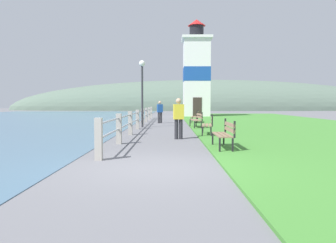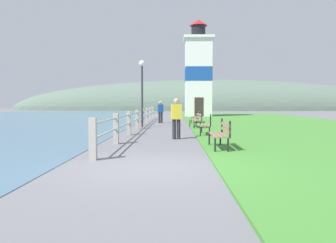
{
  "view_description": "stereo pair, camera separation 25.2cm",
  "coord_description": "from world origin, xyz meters",
  "px_view_note": "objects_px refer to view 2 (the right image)",
  "views": [
    {
      "loc": [
        0.38,
        -7.24,
        1.46
      ],
      "look_at": [
        0.23,
        12.97,
        0.3
      ],
      "focal_mm": 35.0,
      "sensor_mm": 36.0,
      "label": 1
    },
    {
      "loc": [
        0.63,
        -7.24,
        1.46
      ],
      "look_at": [
        0.23,
        12.97,
        0.3
      ],
      "focal_mm": 35.0,
      "sensor_mm": 36.0,
      "label": 2
    }
  ],
  "objects_px": {
    "park_bench_far": "(197,119)",
    "person_strolling": "(176,117)",
    "park_bench_midway": "(207,124)",
    "lighthouse": "(198,73)",
    "park_bench_near": "(221,133)",
    "park_bench_by_lighthouse": "(196,116)",
    "person_by_railing": "(160,111)",
    "lamp_post": "(142,81)"
  },
  "relations": [
    {
      "from": "lighthouse",
      "to": "person_strolling",
      "type": "distance_m",
      "value": 22.05
    },
    {
      "from": "person_by_railing",
      "to": "lamp_post",
      "type": "height_order",
      "value": "lamp_post"
    },
    {
      "from": "park_bench_near",
      "to": "park_bench_midway",
      "type": "distance_m",
      "value": 4.44
    },
    {
      "from": "person_strolling",
      "to": "person_by_railing",
      "type": "relative_size",
      "value": 1.04
    },
    {
      "from": "park_bench_by_lighthouse",
      "to": "person_strolling",
      "type": "height_order",
      "value": "person_strolling"
    },
    {
      "from": "park_bench_near",
      "to": "park_bench_midway",
      "type": "height_order",
      "value": "same"
    },
    {
      "from": "park_bench_midway",
      "to": "lighthouse",
      "type": "bearing_deg",
      "value": -86.35
    },
    {
      "from": "park_bench_near",
      "to": "park_bench_far",
      "type": "bearing_deg",
      "value": -89.05
    },
    {
      "from": "park_bench_by_lighthouse",
      "to": "person_by_railing",
      "type": "distance_m",
      "value": 2.58
    },
    {
      "from": "park_bench_by_lighthouse",
      "to": "person_by_railing",
      "type": "relative_size",
      "value": 1.2
    },
    {
      "from": "park_bench_far",
      "to": "person_by_railing",
      "type": "xyz_separation_m",
      "value": [
        -2.28,
        4.58,
        0.32
      ]
    },
    {
      "from": "park_bench_far",
      "to": "park_bench_by_lighthouse",
      "type": "distance_m",
      "value": 4.46
    },
    {
      "from": "person_strolling",
      "to": "lamp_post",
      "type": "relative_size",
      "value": 0.41
    },
    {
      "from": "park_bench_near",
      "to": "lighthouse",
      "type": "height_order",
      "value": "lighthouse"
    },
    {
      "from": "park_bench_far",
      "to": "person_strolling",
      "type": "distance_m",
      "value": 5.89
    },
    {
      "from": "park_bench_near",
      "to": "park_bench_far",
      "type": "height_order",
      "value": "same"
    },
    {
      "from": "park_bench_near",
      "to": "park_bench_by_lighthouse",
      "type": "bearing_deg",
      "value": -90.6
    },
    {
      "from": "person_by_railing",
      "to": "lamp_post",
      "type": "distance_m",
      "value": 4.49
    },
    {
      "from": "park_bench_by_lighthouse",
      "to": "lamp_post",
      "type": "xyz_separation_m",
      "value": [
        -3.48,
        -3.84,
        2.2
      ]
    },
    {
      "from": "park_bench_by_lighthouse",
      "to": "person_strolling",
      "type": "distance_m",
      "value": 10.31
    },
    {
      "from": "park_bench_far",
      "to": "lighthouse",
      "type": "bearing_deg",
      "value": -98.71
    },
    {
      "from": "park_bench_midway",
      "to": "park_bench_by_lighthouse",
      "type": "height_order",
      "value": "same"
    },
    {
      "from": "park_bench_far",
      "to": "person_strolling",
      "type": "height_order",
      "value": "person_strolling"
    },
    {
      "from": "lighthouse",
      "to": "person_by_railing",
      "type": "xyz_separation_m",
      "value": [
        -3.49,
        -11.28,
        -3.68
      ]
    },
    {
      "from": "park_bench_near",
      "to": "park_bench_midway",
      "type": "relative_size",
      "value": 0.96
    },
    {
      "from": "park_bench_near",
      "to": "person_strolling",
      "type": "relative_size",
      "value": 0.98
    },
    {
      "from": "park_bench_far",
      "to": "lamp_post",
      "type": "xyz_separation_m",
      "value": [
        -3.2,
        0.61,
        2.2
      ]
    },
    {
      "from": "park_bench_by_lighthouse",
      "to": "person_by_railing",
      "type": "height_order",
      "value": "person_by_railing"
    },
    {
      "from": "lighthouse",
      "to": "park_bench_far",
      "type": "bearing_deg",
      "value": -94.36
    },
    {
      "from": "park_bench_midway",
      "to": "lighthouse",
      "type": "distance_m",
      "value": 20.55
    },
    {
      "from": "park_bench_by_lighthouse",
      "to": "person_strolling",
      "type": "xyz_separation_m",
      "value": [
        -1.48,
        -10.2,
        0.35
      ]
    },
    {
      "from": "park_bench_far",
      "to": "person_by_railing",
      "type": "relative_size",
      "value": 1.21
    },
    {
      "from": "park_bench_far",
      "to": "person_by_railing",
      "type": "distance_m",
      "value": 5.13
    },
    {
      "from": "park_bench_far",
      "to": "person_by_railing",
      "type": "height_order",
      "value": "person_by_railing"
    },
    {
      "from": "park_bench_far",
      "to": "lamp_post",
      "type": "height_order",
      "value": "lamp_post"
    },
    {
      "from": "park_bench_near",
      "to": "park_bench_far",
      "type": "relative_size",
      "value": 0.84
    },
    {
      "from": "park_bench_far",
      "to": "lighthouse",
      "type": "xyz_separation_m",
      "value": [
        1.21,
        15.86,
        4.0
      ]
    },
    {
      "from": "park_bench_far",
      "to": "lighthouse",
      "type": "height_order",
      "value": "lighthouse"
    },
    {
      "from": "park_bench_far",
      "to": "lighthouse",
      "type": "distance_m",
      "value": 16.4
    },
    {
      "from": "park_bench_midway",
      "to": "park_bench_by_lighthouse",
      "type": "bearing_deg",
      "value": -84.03
    },
    {
      "from": "person_by_railing",
      "to": "park_bench_far",
      "type": "bearing_deg",
      "value": -173.21
    },
    {
      "from": "park_bench_midway",
      "to": "park_bench_far",
      "type": "height_order",
      "value": "same"
    }
  ]
}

